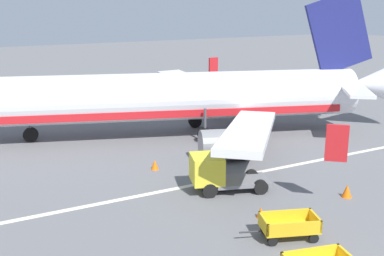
{
  "coord_description": "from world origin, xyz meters",
  "views": [
    {
      "loc": [
        -11.93,
        -9.66,
        10.33
      ],
      "look_at": [
        1.34,
        15.33,
        2.8
      ],
      "focal_mm": 44.71,
      "sensor_mm": 36.0,
      "label": 1
    }
  ],
  "objects": [
    {
      "name": "traffic_cone_by_carts",
      "position": [
        1.2,
        7.84,
        0.28
      ],
      "size": [
        0.43,
        0.43,
        0.56
      ],
      "primitive_type": "cone",
      "color": "orange",
      "rests_on": "ground"
    },
    {
      "name": "traffic_cone_near_plane",
      "position": [
        6.85,
        7.74,
        0.36
      ],
      "size": [
        0.55,
        0.55,
        0.72
      ],
      "primitive_type": "cone",
      "color": "orange",
      "rests_on": "ground"
    },
    {
      "name": "traffic_cone_mid_apron",
      "position": [
        -0.6,
        16.7,
        0.32
      ],
      "size": [
        0.49,
        0.49,
        0.64
      ],
      "primitive_type": "cone",
      "color": "orange",
      "rests_on": "ground"
    },
    {
      "name": "airplane",
      "position": [
        4.53,
        23.11,
        3.05
      ],
      "size": [
        36.71,
        29.84,
        11.34
      ],
      "color": "silver",
      "rests_on": "ground"
    },
    {
      "name": "service_truck_beside_carts",
      "position": [
        0.97,
        11.86,
        1.1
      ],
      "size": [
        4.75,
        3.17,
        2.1
      ],
      "color": "slate",
      "rests_on": "ground"
    },
    {
      "name": "baggage_cart_fourth_in_row",
      "position": [
        1.06,
        5.53,
        0.6
      ],
      "size": [
        3.59,
        2.15,
        1.07
      ],
      "color": "gold",
      "rests_on": "ground"
    },
    {
      "name": "apron_stripe",
      "position": [
        0.0,
        13.19,
        0.01
      ],
      "size": [
        120.0,
        0.36,
        0.01
      ],
      "primitive_type": "cube",
      "color": "silver",
      "rests_on": "ground"
    }
  ]
}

